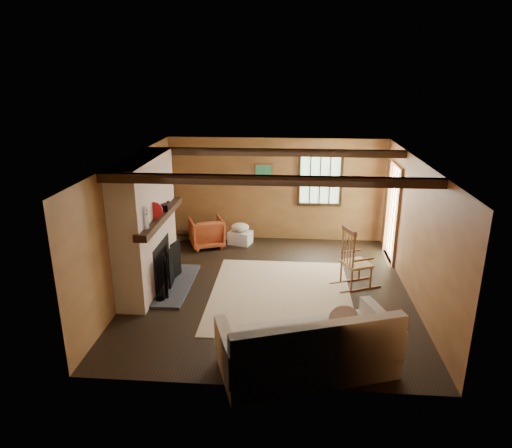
# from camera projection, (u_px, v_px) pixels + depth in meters

# --- Properties ---
(ground) EXTENTS (5.50, 5.50, 0.00)m
(ground) POSITION_uv_depth(u_px,v_px,m) (270.00, 289.00, 8.40)
(ground) COLOR black
(ground) RESTS_ON ground
(room_envelope) EXTENTS (5.02, 5.52, 2.44)m
(room_envelope) POSITION_uv_depth(u_px,v_px,m) (284.00, 200.00, 8.11)
(room_envelope) COLOR #965F35
(room_envelope) RESTS_ON ground
(fireplace) EXTENTS (1.02, 2.30, 2.40)m
(fireplace) POSITION_uv_depth(u_px,v_px,m) (147.00, 230.00, 8.22)
(fireplace) COLOR #A75A40
(fireplace) RESTS_ON ground
(rug) EXTENTS (2.50, 3.00, 0.01)m
(rug) POSITION_uv_depth(u_px,v_px,m) (280.00, 295.00, 8.20)
(rug) COLOR tan
(rug) RESTS_ON ground
(rocking_chair) EXTENTS (0.94, 0.73, 1.16)m
(rocking_chair) POSITION_uv_depth(u_px,v_px,m) (355.00, 262.00, 8.38)
(rocking_chair) COLOR tan
(rocking_chair) RESTS_ON ground
(sofa) EXTENTS (2.51, 1.71, 0.93)m
(sofa) POSITION_uv_depth(u_px,v_px,m) (309.00, 350.00, 5.99)
(sofa) COLOR beige
(sofa) RESTS_ON ground
(firewood_pile) EXTENTS (0.72, 0.13, 0.26)m
(firewood_pile) POSITION_uv_depth(u_px,v_px,m) (192.00, 236.00, 10.76)
(firewood_pile) COLOR brown
(firewood_pile) RESTS_ON ground
(laundry_basket) EXTENTS (0.58, 0.50, 0.30)m
(laundry_basket) POSITION_uv_depth(u_px,v_px,m) (240.00, 238.00, 10.60)
(laundry_basket) COLOR silver
(laundry_basket) RESTS_ON ground
(basket_pillow) EXTENTS (0.47, 0.40, 0.21)m
(basket_pillow) POSITION_uv_depth(u_px,v_px,m) (240.00, 227.00, 10.52)
(basket_pillow) COLOR beige
(basket_pillow) RESTS_ON laundry_basket
(armchair) EXTENTS (0.94, 0.95, 0.67)m
(armchair) POSITION_uv_depth(u_px,v_px,m) (207.00, 232.00, 10.39)
(armchair) COLOR #BF6026
(armchair) RESTS_ON ground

